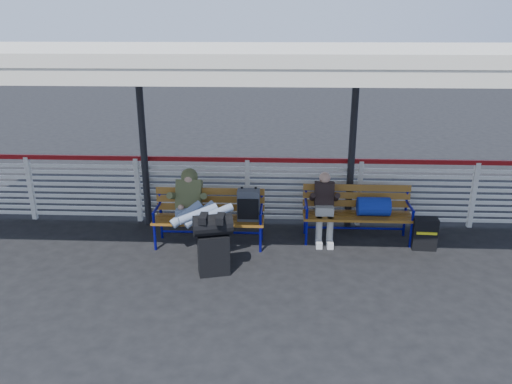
# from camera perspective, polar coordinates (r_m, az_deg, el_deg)

# --- Properties ---
(ground) EXTENTS (60.00, 60.00, 0.00)m
(ground) POSITION_cam_1_polar(r_m,az_deg,el_deg) (7.48, -1.91, -9.04)
(ground) COLOR black
(ground) RESTS_ON ground
(fence) EXTENTS (12.08, 0.08, 1.24)m
(fence) POSITION_cam_1_polar(r_m,az_deg,el_deg) (8.97, -0.98, 0.39)
(fence) COLOR silver
(fence) RESTS_ON ground
(canopy) EXTENTS (12.60, 3.60, 3.16)m
(canopy) POSITION_cam_1_polar(r_m,az_deg,el_deg) (7.50, -1.61, 15.34)
(canopy) COLOR silver
(canopy) RESTS_ON ground
(luggage_stack) EXTENTS (0.61, 0.44, 0.92)m
(luggage_stack) POSITION_cam_1_polar(r_m,az_deg,el_deg) (7.23, -4.91, -5.71)
(luggage_stack) COLOR black
(luggage_stack) RESTS_ON ground
(bench_left) EXTENTS (1.80, 0.56, 0.97)m
(bench_left) POSITION_cam_1_polar(r_m,az_deg,el_deg) (8.13, -3.70, -2.00)
(bench_left) COLOR #905E1B
(bench_left) RESTS_ON ground
(bench_right) EXTENTS (1.80, 0.56, 0.92)m
(bench_right) POSITION_cam_1_polar(r_m,az_deg,el_deg) (8.47, 12.24, -1.74)
(bench_right) COLOR #905E1B
(bench_right) RESTS_ON ground
(traveler_man) EXTENTS (0.94, 1.64, 0.77)m
(traveler_man) POSITION_cam_1_polar(r_m,az_deg,el_deg) (7.82, -6.82, -1.96)
(traveler_man) COLOR #8FA1C0
(traveler_man) RESTS_ON ground
(companion_person) EXTENTS (0.32, 0.66, 1.15)m
(companion_person) POSITION_cam_1_polar(r_m,az_deg,el_deg) (8.37, 7.82, -1.63)
(companion_person) COLOR #AAA79A
(companion_person) RESTS_ON ground
(suitcase_side) EXTENTS (0.39, 0.25, 0.53)m
(suitcase_side) POSITION_cam_1_polar(r_m,az_deg,el_deg) (8.51, 18.70, -4.53)
(suitcase_side) COLOR black
(suitcase_side) RESTS_ON ground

